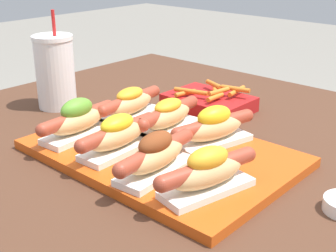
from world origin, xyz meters
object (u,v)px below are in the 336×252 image
at_px(hot_dog_1, 118,135).
at_px(drink_cup, 55,72).
at_px(serving_tray, 161,153).
at_px(hot_dog_3, 207,172).
at_px(hot_dog_0, 78,120).
at_px(fries_basket, 209,102).
at_px(hot_dog_4, 130,104).
at_px(hot_dog_6, 214,127).
at_px(hot_dog_5, 168,116).
at_px(hot_dog_2, 156,155).

bearing_deg(hot_dog_1, drink_cup, 162.25).
distance_m(serving_tray, hot_dog_3, 0.18).
height_order(hot_dog_0, fries_basket, hot_dog_0).
bearing_deg(hot_dog_1, hot_dog_4, 128.90).
bearing_deg(serving_tray, hot_dog_6, 53.20).
relative_size(hot_dog_3, hot_dog_5, 0.98).
xyz_separation_m(hot_dog_0, drink_cup, (-0.23, 0.11, 0.04)).
bearing_deg(hot_dog_5, serving_tray, -56.94).
relative_size(hot_dog_0, drink_cup, 0.83).
distance_m(hot_dog_0, drink_cup, 0.25).
height_order(hot_dog_3, hot_dog_6, hot_dog_6).
relative_size(hot_dog_3, drink_cup, 0.82).
height_order(hot_dog_6, drink_cup, drink_cup).
bearing_deg(drink_cup, hot_dog_3, -11.94).
bearing_deg(hot_dog_4, serving_tray, -25.05).
relative_size(hot_dog_0, hot_dog_6, 1.02).
bearing_deg(hot_dog_2, hot_dog_1, 171.28).
relative_size(hot_dog_0, hot_dog_4, 1.00).
bearing_deg(drink_cup, fries_basket, 38.57).
bearing_deg(drink_cup, hot_dog_5, 4.96).
height_order(serving_tray, hot_dog_6, hot_dog_6).
bearing_deg(drink_cup, hot_dog_0, -26.26).
xyz_separation_m(hot_dog_6, drink_cup, (-0.45, -0.04, 0.04)).
distance_m(hot_dog_1, hot_dog_3, 0.21).
relative_size(hot_dog_5, hot_dog_6, 1.02).
distance_m(serving_tray, hot_dog_1, 0.09).
height_order(hot_dog_2, hot_dog_4, hot_dog_2).
bearing_deg(hot_dog_3, fries_basket, 126.79).
height_order(hot_dog_2, drink_cup, drink_cup).
distance_m(hot_dog_3, fries_basket, 0.44).
height_order(hot_dog_4, hot_dog_6, hot_dog_6).
bearing_deg(hot_dog_6, hot_dog_0, -146.39).
relative_size(hot_dog_3, hot_dog_6, 1.00).
xyz_separation_m(hot_dog_2, fries_basket, (-0.16, 0.36, -0.03)).
bearing_deg(serving_tray, hot_dog_4, 154.95).
xyz_separation_m(hot_dog_1, fries_basket, (-0.05, 0.34, -0.03)).
xyz_separation_m(serving_tray, fries_basket, (-0.10, 0.28, 0.01)).
height_order(hot_dog_0, hot_dog_3, hot_dog_0).
bearing_deg(hot_dog_5, hot_dog_2, -54.26).
xyz_separation_m(serving_tray, drink_cup, (-0.39, 0.04, 0.08)).
xyz_separation_m(serving_tray, hot_dog_5, (-0.05, 0.07, 0.04)).
relative_size(drink_cup, fries_basket, 1.20).
bearing_deg(hot_dog_2, hot_dog_0, 176.34).
bearing_deg(hot_dog_5, drink_cup, -175.04).
distance_m(serving_tray, hot_dog_5, 0.10).
bearing_deg(serving_tray, hot_dog_1, -127.18).
xyz_separation_m(hot_dog_0, hot_dog_2, (0.23, -0.01, -0.00)).
xyz_separation_m(hot_dog_2, hot_dog_5, (-0.11, 0.16, -0.00)).
distance_m(hot_dog_2, hot_dog_5, 0.19).
distance_m(hot_dog_0, hot_dog_5, 0.18).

